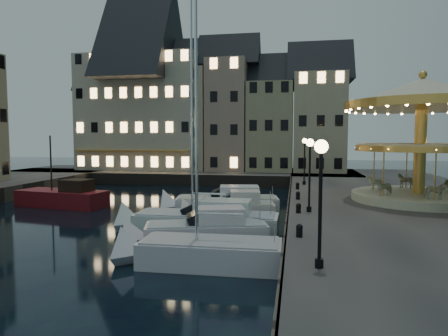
% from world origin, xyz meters
% --- Properties ---
extents(ground, '(160.00, 160.00, 0.00)m').
position_xyz_m(ground, '(0.00, 0.00, 0.00)').
color(ground, black).
rests_on(ground, ground).
extents(quay_east, '(16.00, 56.00, 1.30)m').
position_xyz_m(quay_east, '(14.00, 6.00, 0.65)').
color(quay_east, '#474442').
rests_on(quay_east, ground).
extents(quay_north, '(44.00, 12.00, 1.30)m').
position_xyz_m(quay_north, '(-8.00, 28.00, 0.65)').
color(quay_north, '#474442').
rests_on(quay_north, ground).
extents(quaywall_e, '(0.15, 44.00, 1.30)m').
position_xyz_m(quaywall_e, '(6.00, 6.00, 0.65)').
color(quaywall_e, '#47423A').
rests_on(quaywall_e, ground).
extents(quaywall_n, '(48.00, 0.15, 1.30)m').
position_xyz_m(quaywall_n, '(-6.00, 22.00, 0.65)').
color(quaywall_n, '#47423A').
rests_on(quaywall_n, ground).
extents(streetlamp_a, '(0.44, 0.44, 4.17)m').
position_xyz_m(streetlamp_a, '(7.20, -9.00, 4.02)').
color(streetlamp_a, black).
rests_on(streetlamp_a, quay_east).
extents(streetlamp_b, '(0.44, 0.44, 4.17)m').
position_xyz_m(streetlamp_b, '(7.20, 1.00, 4.02)').
color(streetlamp_b, black).
rests_on(streetlamp_b, quay_east).
extents(streetlamp_c, '(0.44, 0.44, 4.17)m').
position_xyz_m(streetlamp_c, '(7.20, 14.50, 4.02)').
color(streetlamp_c, black).
rests_on(streetlamp_c, quay_east).
extents(bollard_a, '(0.30, 0.30, 0.57)m').
position_xyz_m(bollard_a, '(6.60, -5.00, 1.60)').
color(bollard_a, black).
rests_on(bollard_a, quay_east).
extents(bollard_b, '(0.30, 0.30, 0.57)m').
position_xyz_m(bollard_b, '(6.60, 0.50, 1.60)').
color(bollard_b, black).
rests_on(bollard_b, quay_east).
extents(bollard_c, '(0.30, 0.30, 0.57)m').
position_xyz_m(bollard_c, '(6.60, 5.50, 1.60)').
color(bollard_c, black).
rests_on(bollard_c, quay_east).
extents(bollard_d, '(0.30, 0.30, 0.57)m').
position_xyz_m(bollard_d, '(6.60, 11.00, 1.60)').
color(bollard_d, black).
rests_on(bollard_d, quay_east).
extents(townhouse_na, '(5.50, 8.00, 12.80)m').
position_xyz_m(townhouse_na, '(-19.50, 30.00, 7.78)').
color(townhouse_na, gray).
rests_on(townhouse_na, quay_north).
extents(townhouse_nb, '(6.16, 8.00, 13.80)m').
position_xyz_m(townhouse_nb, '(-14.05, 30.00, 8.28)').
color(townhouse_nb, gray).
rests_on(townhouse_nb, quay_north).
extents(townhouse_nc, '(6.82, 8.00, 14.80)m').
position_xyz_m(townhouse_nc, '(-8.00, 30.00, 8.78)').
color(townhouse_nc, tan).
rests_on(townhouse_nc, quay_north).
extents(townhouse_nd, '(5.50, 8.00, 15.80)m').
position_xyz_m(townhouse_nd, '(-2.25, 30.00, 9.28)').
color(townhouse_nd, tan).
rests_on(townhouse_nd, quay_north).
extents(townhouse_ne, '(6.16, 8.00, 12.80)m').
position_xyz_m(townhouse_ne, '(3.20, 30.00, 7.78)').
color(townhouse_ne, '#9B9370').
rests_on(townhouse_ne, quay_north).
extents(townhouse_nf, '(6.82, 8.00, 13.80)m').
position_xyz_m(townhouse_nf, '(9.25, 30.00, 8.28)').
color(townhouse_nf, tan).
rests_on(townhouse_nf, quay_north).
extents(hotel_corner, '(17.60, 9.00, 16.80)m').
position_xyz_m(hotel_corner, '(-14.00, 30.00, 9.78)').
color(hotel_corner, beige).
rests_on(hotel_corner, quay_north).
extents(motorboat_a, '(7.11, 2.40, 11.88)m').
position_xyz_m(motorboat_a, '(2.28, -5.64, 0.54)').
color(motorboat_a, silver).
rests_on(motorboat_a, ground).
extents(motorboat_b, '(7.29, 3.85, 2.15)m').
position_xyz_m(motorboat_b, '(1.52, -2.41, 0.64)').
color(motorboat_b, silver).
rests_on(motorboat_b, ground).
extents(motorboat_c, '(9.36, 2.48, 12.48)m').
position_xyz_m(motorboat_c, '(0.93, 0.31, 0.68)').
color(motorboat_c, silver).
rests_on(motorboat_c, ground).
extents(motorboat_d, '(6.32, 2.81, 2.15)m').
position_xyz_m(motorboat_d, '(2.04, 4.26, 0.63)').
color(motorboat_d, silver).
rests_on(motorboat_d, ground).
extents(motorboat_e, '(8.64, 3.76, 2.15)m').
position_xyz_m(motorboat_e, '(1.04, 6.85, 0.64)').
color(motorboat_e, white).
rests_on(motorboat_e, ground).
extents(red_fishing_boat, '(7.66, 3.70, 5.90)m').
position_xyz_m(red_fishing_boat, '(-11.87, 6.86, 0.70)').
color(red_fishing_boat, maroon).
rests_on(red_fishing_boat, ground).
extents(carousel, '(9.82, 9.82, 8.59)m').
position_xyz_m(carousel, '(14.53, 6.20, 6.96)').
color(carousel, beige).
rests_on(carousel, quay_east).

